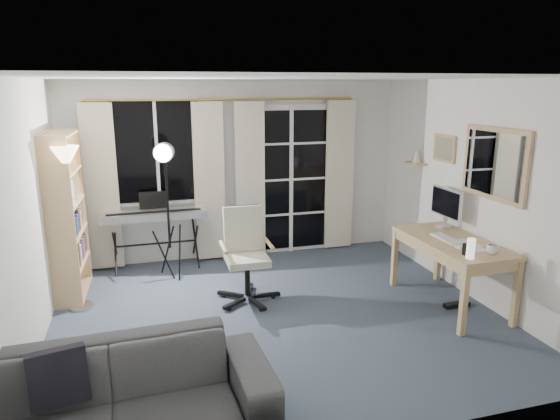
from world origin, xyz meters
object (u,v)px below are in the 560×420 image
object	(u,v)px
office_chair	(245,246)
mug	(493,248)
keyboard_piano	(154,216)
studio_light	(165,169)
torchiere_lamp	(68,180)
bookshelf	(64,221)
monitor	(446,204)
sofa	(108,387)
desk	(452,248)

from	to	relation	value
office_chair	mug	xyz separation A→B (m)	(2.19, -1.29, 0.18)
keyboard_piano	studio_light	world-z (taller)	studio_light
studio_light	office_chair	world-z (taller)	studio_light
torchiere_lamp	bookshelf	bearing A→B (deg)	109.46
monitor	mug	size ratio (longest dim) A/B	4.40
office_chair	sofa	distance (m)	2.49
mug	sofa	distance (m)	3.65
studio_light	mug	distance (m)	3.67
desk	monitor	world-z (taller)	monitor
studio_light	desk	xyz separation A→B (m)	(2.87, -1.57, -0.74)
bookshelf	desk	bearing A→B (deg)	-17.13
torchiere_lamp	mug	xyz separation A→B (m)	(3.96, -1.49, -0.61)
torchiere_lamp	monitor	world-z (taller)	torchiere_lamp
desk	mug	world-z (taller)	mug
mug	monitor	bearing A→B (deg)	84.20
torchiere_lamp	office_chair	world-z (taller)	torchiere_lamp
sofa	mug	bearing A→B (deg)	10.31
torchiere_lamp	sofa	world-z (taller)	torchiere_lamp
desk	mug	bearing A→B (deg)	-79.98
bookshelf	office_chair	distance (m)	2.02
keyboard_piano	studio_light	xyz separation A→B (m)	(0.15, -0.37, 0.66)
torchiere_lamp	keyboard_piano	bearing A→B (deg)	48.37
bookshelf	keyboard_piano	size ratio (longest dim) A/B	1.41
monitor	studio_light	bearing A→B (deg)	158.60
sofa	desk	bearing A→B (deg)	18.27
bookshelf	studio_light	xyz separation A→B (m)	(1.13, 0.18, 0.50)
office_chair	mug	size ratio (longest dim) A/B	8.61
keyboard_piano	desk	xyz separation A→B (m)	(3.02, -1.95, -0.07)
keyboard_piano	monitor	xyz separation A→B (m)	(3.21, -1.50, 0.29)
desk	office_chair	bearing A→B (deg)	158.05
sofa	office_chair	bearing A→B (deg)	54.69
mug	sofa	xyz separation A→B (m)	(-3.54, -0.80, -0.37)
keyboard_piano	desk	distance (m)	3.59
bookshelf	studio_light	size ratio (longest dim) A/B	1.07
monitor	sofa	xyz separation A→B (m)	(-3.64, -1.75, -0.59)
sofa	bookshelf	bearing A→B (deg)	99.32
monitor	bookshelf	bearing A→B (deg)	166.02
torchiere_lamp	studio_light	distance (m)	1.15
torchiere_lamp	monitor	xyz separation A→B (m)	(4.06, -0.54, -0.39)
mug	torchiere_lamp	bearing A→B (deg)	159.33
bookshelf	desk	world-z (taller)	bookshelf
monitor	desk	bearing A→B (deg)	-114.88
bookshelf	monitor	xyz separation A→B (m)	(4.20, -0.95, 0.13)
bookshelf	torchiere_lamp	world-z (taller)	bookshelf
bookshelf	torchiere_lamp	size ratio (longest dim) A/B	1.06
desk	bookshelf	bearing A→B (deg)	159.49
keyboard_piano	office_chair	size ratio (longest dim) A/B	1.26
studio_light	sofa	bearing A→B (deg)	-87.41
monitor	mug	world-z (taller)	monitor
studio_light	bookshelf	bearing A→B (deg)	-157.23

